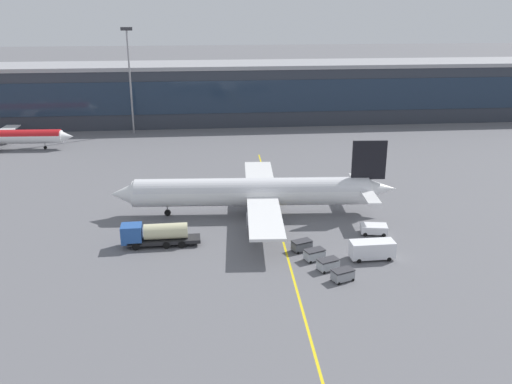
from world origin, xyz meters
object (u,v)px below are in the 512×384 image
Objects in this scene: lavatory_truck at (373,249)px; baggage_cart_3 at (302,245)px; pushback_tug at (373,228)px; baggage_cart_0 at (343,275)px; main_airliner at (254,192)px; baggage_cart_1 at (328,264)px; fuel_tanker at (155,234)px; baggage_cart_2 at (314,254)px.

lavatory_truck is 1.93× the size of baggage_cart_3.
baggage_cart_0 is (-7.96, -13.59, -0.07)m from pushback_tug.
main_airliner is 14.94× the size of baggage_cart_1.
baggage_cart_3 is at bearing -10.32° from fuel_tanker.
fuel_tanker is 3.59× the size of baggage_cart_1.
baggage_cart_3 is (-8.89, 3.40, -0.64)m from lavatory_truck.
baggage_cart_1 is at bearing -69.39° from main_airliner.
fuel_tanker is at bearing -178.17° from pushback_tug.
baggage_cart_0 is at bearing -134.37° from lavatory_truck.
pushback_tug is 12.79m from baggage_cart_2.
baggage_cart_1 is (22.27, -9.60, -0.96)m from fuel_tanker.
baggage_cart_2 is at bearing -68.88° from baggage_cart_3.
main_airliner reaches higher than lavatory_truck.
baggage_cart_0 is (23.42, -12.59, -0.96)m from fuel_tanker.
fuel_tanker reaches higher than baggage_cart_1.
main_airliner is 4.16× the size of fuel_tanker.
fuel_tanker is 3.59× the size of baggage_cart_3.
baggage_cart_3 is (5.21, -14.01, -3.09)m from main_airliner.
baggage_cart_0 is (8.67, -22.96, -3.09)m from main_airliner.
baggage_cart_1 is at bearing -68.88° from baggage_cart_2.
fuel_tanker is 22.15m from baggage_cart_2.
pushback_tug is 13.98m from baggage_cart_1.
baggage_cart_2 is (-1.15, 2.98, 0.00)m from baggage_cart_1.
baggage_cart_2 is (-7.74, 0.42, -0.64)m from lavatory_truck.
pushback_tug is at bearing 22.09° from baggage_cart_3.
baggage_cart_2 is at bearing 176.92° from lavatory_truck.
main_airliner is 18.41m from baggage_cart_2.
lavatory_truck is (14.10, -17.41, -2.45)m from main_airliner.
baggage_cart_2 is at bearing -69.48° from main_airliner.
pushback_tug is at bearing 36.58° from baggage_cart_2.
baggage_cart_3 reaches higher than pushback_tug.
pushback_tug is at bearing 1.83° from fuel_tanker.
baggage_cart_1 is 3.20m from baggage_cart_2.
fuel_tanker is 3.59× the size of baggage_cart_0.
baggage_cart_0 is at bearing -68.88° from baggage_cart_2.
baggage_cart_2 is at bearing 111.12° from baggage_cart_1.
fuel_tanker is at bearing 166.30° from lavatory_truck.
pushback_tug is 8.44m from lavatory_truck.
baggage_cart_2 is at bearing -17.41° from fuel_tanker.
pushback_tug is 1.37× the size of baggage_cart_0.
lavatory_truck reaches higher than baggage_cart_1.
baggage_cart_2 reaches higher than pushback_tug.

